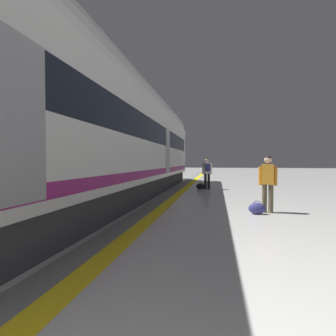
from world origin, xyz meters
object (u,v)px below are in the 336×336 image
passenger_mid (207,170)px  duffel_bag_mid (201,186)px  passenger_near (268,179)px  duffel_bag_near (257,208)px  high_speed_train (85,123)px

passenger_mid → duffel_bag_mid: size_ratio=3.64×
passenger_near → duffel_bag_near: passenger_near is taller
passenger_near → duffel_bag_mid: 6.17m
high_speed_train → duffel_bag_mid: high_speed_train is taller
passenger_near → passenger_mid: (-1.86, 5.83, 0.04)m
duffel_bag_mid → passenger_near: bearing=-69.1°
high_speed_train → duffel_bag_near: bearing=3.9°
passenger_mid → duffel_bag_near: bearing=-75.8°
high_speed_train → passenger_mid: (3.24, 6.44, -1.55)m
duffel_bag_near → passenger_mid: 6.36m
high_speed_train → duffel_bag_near: 5.34m
passenger_near → duffel_bag_near: (-0.32, -0.28, -0.76)m
duffel_bag_near → duffel_bag_mid: 6.29m
passenger_near → duffel_bag_mid: size_ratio=3.57×
passenger_mid → duffel_bag_mid: passenger_mid is taller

